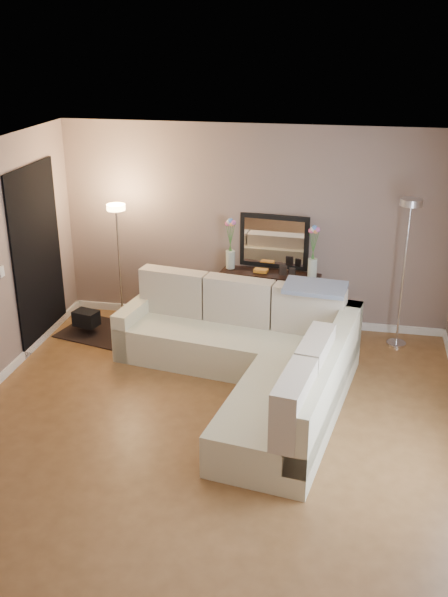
% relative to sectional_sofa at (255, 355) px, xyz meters
% --- Properties ---
extents(floor, '(5.00, 5.50, 0.01)m').
position_rel_sectional_sofa_xyz_m(floor, '(-0.29, -1.05, -0.36)').
color(floor, brown).
rests_on(floor, ground).
extents(ceiling, '(5.00, 5.50, 0.01)m').
position_rel_sectional_sofa_xyz_m(ceiling, '(-0.29, -1.05, 2.25)').
color(ceiling, white).
rests_on(ceiling, ground).
extents(wall_back, '(5.00, 0.02, 2.60)m').
position_rel_sectional_sofa_xyz_m(wall_back, '(-0.29, 1.71, 0.94)').
color(wall_back, gray).
rests_on(wall_back, ground).
extents(wall_front, '(5.00, 0.02, 2.60)m').
position_rel_sectional_sofa_xyz_m(wall_front, '(-0.29, -3.81, 0.94)').
color(wall_front, gray).
rests_on(wall_front, ground).
extents(baseboard_back, '(5.00, 0.03, 0.10)m').
position_rel_sectional_sofa_xyz_m(baseboard_back, '(-0.29, 1.69, -0.31)').
color(baseboard_back, white).
rests_on(baseboard_back, ground).
extents(doorway, '(0.02, 1.20, 2.20)m').
position_rel_sectional_sofa_xyz_m(doorway, '(-2.77, 0.65, 0.74)').
color(doorway, black).
rests_on(doorway, ground).
extents(switch_plate, '(0.02, 0.08, 0.12)m').
position_rel_sectional_sofa_xyz_m(switch_plate, '(-2.77, -0.20, 0.84)').
color(switch_plate, white).
rests_on(switch_plate, ground).
extents(sectional_sofa, '(2.85, 3.02, 0.96)m').
position_rel_sectional_sofa_xyz_m(sectional_sofa, '(0.00, 0.00, 0.00)').
color(sectional_sofa, beige).
rests_on(sectional_sofa, floor).
extents(throw_blanket, '(0.73, 0.47, 0.09)m').
position_rel_sectional_sofa_xyz_m(throw_blanket, '(0.59, 0.58, 0.62)').
color(throw_blanket, gray).
rests_on(throw_blanket, sectional_sofa).
extents(console_table, '(1.29, 0.48, 0.77)m').
position_rel_sectional_sofa_xyz_m(console_table, '(-0.11, 1.50, 0.08)').
color(console_table, black).
rests_on(console_table, floor).
extents(leaning_mirror, '(0.89, 0.14, 0.70)m').
position_rel_sectional_sofa_xyz_m(leaning_mirror, '(-0.02, 1.65, 0.79)').
color(leaning_mirror, black).
rests_on(leaning_mirror, console_table).
extents(table_decor, '(0.53, 0.15, 0.13)m').
position_rel_sectional_sofa_xyz_m(table_decor, '(-0.04, 1.46, 0.46)').
color(table_decor, orange).
rests_on(table_decor, console_table).
extents(flower_vase_left, '(0.15, 0.13, 0.66)m').
position_rel_sectional_sofa_xyz_m(flower_vase_left, '(-0.56, 1.55, 0.71)').
color(flower_vase_left, silver).
rests_on(flower_vase_left, console_table).
extents(flower_vase_right, '(0.15, 0.13, 0.66)m').
position_rel_sectional_sofa_xyz_m(flower_vase_right, '(0.49, 1.43, 0.71)').
color(flower_vase_right, silver).
rests_on(flower_vase_right, console_table).
extents(floor_lamp_lit, '(0.28, 0.28, 1.64)m').
position_rel_sectional_sofa_xyz_m(floor_lamp_lit, '(-1.95, 1.23, 0.80)').
color(floor_lamp_lit, silver).
rests_on(floor_lamp_lit, floor).
extents(floor_lamp_unlit, '(0.27, 0.27, 1.85)m').
position_rel_sectional_sofa_xyz_m(floor_lamp_unlit, '(1.59, 1.33, 0.95)').
color(floor_lamp_unlit, silver).
rests_on(floor_lamp_unlit, floor).
extents(charcoal_rug, '(1.23, 1.03, 0.01)m').
position_rel_sectional_sofa_xyz_m(charcoal_rug, '(-2.11, 0.95, -0.35)').
color(charcoal_rug, black).
rests_on(charcoal_rug, floor).
extents(black_bag, '(0.34, 0.28, 0.20)m').
position_rel_sectional_sofa_xyz_m(black_bag, '(-2.32, 0.89, -0.15)').
color(black_bag, black).
rests_on(black_bag, charcoal_rug).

